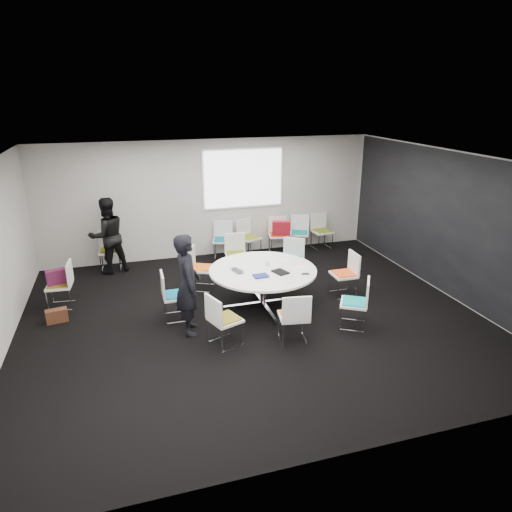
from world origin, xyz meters
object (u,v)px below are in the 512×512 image
object	(u,v)px
conference_table	(263,280)
person_back	(108,236)
chair_back_a	(223,247)
chair_back_e	(321,238)
chair_spare_left	(62,293)
chair_ring_d	(201,276)
maroon_bag	(58,276)
chair_back_d	(299,240)
chair_ring_g	(293,326)
person_main	(188,284)
chair_back_c	(278,242)
chair_back_b	(249,244)
laptop	(239,270)
cup	(267,263)
brown_bag	(57,316)
chair_ring_e	(175,304)
chair_ring_f	(225,329)
chair_ring_h	(354,312)
chair_ring_b	(292,267)
chair_ring_a	(344,282)
chair_ring_c	(236,262)
chair_person_back	(110,258)

from	to	relation	value
conference_table	person_back	world-z (taller)	person_back
chair_back_a	chair_back_e	size ratio (longest dim) A/B	1.00
chair_back_a	chair_spare_left	bearing A→B (deg)	43.05
chair_ring_d	maroon_bag	size ratio (longest dim) A/B	2.20
chair_back_d	chair_ring_g	bearing A→B (deg)	90.93
person_main	maroon_bag	distance (m)	2.71
chair_back_c	chair_back_b	bearing A→B (deg)	11.60
laptop	cup	bearing A→B (deg)	-93.86
conference_table	brown_bag	world-z (taller)	conference_table
chair_back_a	chair_spare_left	size ratio (longest dim) A/B	1.00
maroon_bag	brown_bag	size ratio (longest dim) A/B	1.11
chair_spare_left	brown_bag	distance (m)	0.63
chair_back_a	chair_back_b	xyz separation A→B (m)	(0.65, -0.00, 0.00)
chair_ring_e	brown_bag	bearing A→B (deg)	-102.40
conference_table	chair_back_a	size ratio (longest dim) A/B	2.27
chair_ring_f	chair_back_b	distance (m)	4.26
chair_back_d	chair_back_a	bearing A→B (deg)	23.81
chair_ring_d	chair_back_c	bearing A→B (deg)	152.31
chair_ring_g	person_main	world-z (taller)	person_main
chair_back_d	laptop	distance (m)	3.59
chair_ring_g	chair_back_c	size ratio (longest dim) A/B	1.00
chair_spare_left	chair_ring_h	bearing A→B (deg)	-110.16
chair_ring_h	brown_bag	world-z (taller)	chair_ring_h
chair_spare_left	chair_ring_b	bearing A→B (deg)	-85.11
chair_ring_g	chair_back_e	distance (m)	4.82
chair_ring_f	chair_spare_left	xyz separation A→B (m)	(-2.61, 2.20, 0.00)
conference_table	chair_back_d	distance (m)	3.34
chair_ring_a	cup	xyz separation A→B (m)	(-1.53, 0.20, 0.50)
chair_ring_a	chair_ring_b	size ratio (longest dim) A/B	1.00
chair_ring_h	chair_back_a	bearing A→B (deg)	50.03
chair_back_b	chair_ring_c	bearing A→B (deg)	36.05
conference_table	chair_back_a	distance (m)	2.79
brown_bag	chair_person_back	bearing A→B (deg)	68.80
chair_back_d	conference_table	bearing A→B (deg)	80.21
chair_ring_h	brown_bag	bearing A→B (deg)	102.60
chair_ring_a	chair_ring_h	xyz separation A→B (m)	(-0.42, -1.21, 0.00)
chair_ring_b	chair_back_d	distance (m)	1.95
chair_back_c	laptop	world-z (taller)	chair_back_c
chair_back_e	person_main	world-z (taller)	person_main
chair_ring_e	chair_back_a	bearing A→B (deg)	152.48
chair_ring_b	chair_back_c	distance (m)	1.77
chair_back_c	chair_ring_h	bearing A→B (deg)	101.13
laptop	chair_back_b	bearing A→B (deg)	-34.10
conference_table	chair_spare_left	xyz separation A→B (m)	(-3.63, 1.00, -0.24)
chair_ring_c	person_main	xyz separation A→B (m)	(-1.39, -2.30, 0.59)
chair_ring_e	chair_back_c	distance (m)	4.08
chair_ring_d	chair_back_d	xyz separation A→B (m)	(2.82, 1.69, 0.00)
laptop	maroon_bag	world-z (taller)	maroon_bag
chair_back_b	chair_person_back	bearing A→B (deg)	-24.64
chair_back_a	chair_ring_a	bearing A→B (deg)	138.76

